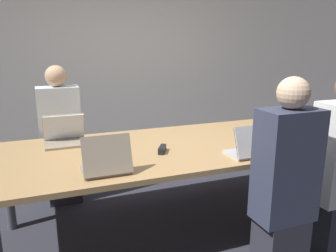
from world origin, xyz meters
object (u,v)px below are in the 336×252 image
Objects in this scene: laptop_far_left at (65,135)px; stapler at (162,149)px; laptop_near_midright at (252,147)px; person_near_midright at (285,186)px; laptop_near_left at (106,162)px; laptop_near_right at (310,140)px; person_far_left at (61,138)px.

laptop_far_left is 0.89m from stapler.
laptop_near_midright reaches higher than stapler.
laptop_near_midright is at bearing -93.12° from person_near_midright.
stapler is at bearing -150.20° from laptop_near_left.
laptop_near_midright is 0.24× the size of person_near_midright.
person_near_midright reaches higher than stapler.
laptop_far_left is at bearing 173.40° from stapler.
laptop_far_left is (-1.31, 1.29, 0.15)m from person_near_midright.
laptop_near_left reaches higher than laptop_near_right.
laptop_near_midright is 1.12m from laptop_near_left.
laptop_near_left is at bearing -75.36° from laptop_far_left.
laptop_near_midright is 0.99× the size of laptop_far_left.
laptop_far_left is 0.25× the size of person_far_left.
laptop_far_left is at bearing -75.36° from laptop_near_left.
person_near_midright is 1.85m from laptop_far_left.
laptop_near_midright is 1.59m from laptop_far_left.
stapler is (0.72, -0.53, -0.05)m from laptop_far_left.
person_far_left reaches higher than laptop_near_left.
person_near_midright is 1.21m from laptop_near_left.
person_near_midright is 9.31× the size of stapler.
stapler is (-0.62, 0.34, -0.05)m from laptop_near_midright.
person_near_midright is at bearing 86.88° from laptop_near_midright.
laptop_near_right is 2.10× the size of stapler.
person_near_midright is 4.44× the size of laptop_near_right.
laptop_near_right is at bearing -144.80° from person_near_midright.
laptop_far_left reaches higher than stapler.
laptop_near_right is 1.25m from stapler.
person_far_left is at bearing -79.93° from laptop_near_left.
laptop_near_left reaches higher than stapler.
laptop_near_right is (1.71, -0.04, -0.01)m from laptop_near_left.
person_near_midright reaches higher than laptop_far_left.
laptop_near_right reaches higher than stapler.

